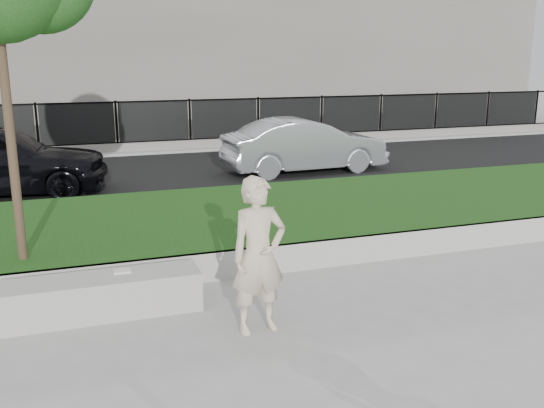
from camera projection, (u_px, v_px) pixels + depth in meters
name	position (u px, v px, depth m)	size (l,w,h in m)	color
ground	(263.00, 307.00, 7.30)	(90.00, 90.00, 0.00)	gray
grass_bank	(206.00, 226.00, 10.00)	(34.00, 4.00, 0.40)	black
grass_kerb	(239.00, 264.00, 8.21)	(34.00, 0.08, 0.40)	#9C9A92
street	(156.00, 175.00, 15.09)	(34.00, 7.00, 0.04)	black
far_pavement	(135.00, 147.00, 19.21)	(34.00, 3.00, 0.12)	gray
iron_fence	(138.00, 136.00, 18.17)	(32.00, 0.30, 1.50)	slate
building_facade	(107.00, 1.00, 24.42)	(34.00, 10.00, 10.00)	#645F57
stone_bench	(101.00, 296.00, 7.03)	(2.28, 0.57, 0.47)	#9C9A92
man	(259.00, 256.00, 6.49)	(0.63, 0.41, 1.73)	beige
book	(122.00, 271.00, 7.13)	(0.20, 0.15, 0.02)	beige
car_silver	(305.00, 145.00, 15.21)	(1.43, 4.09, 1.35)	#999CA1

